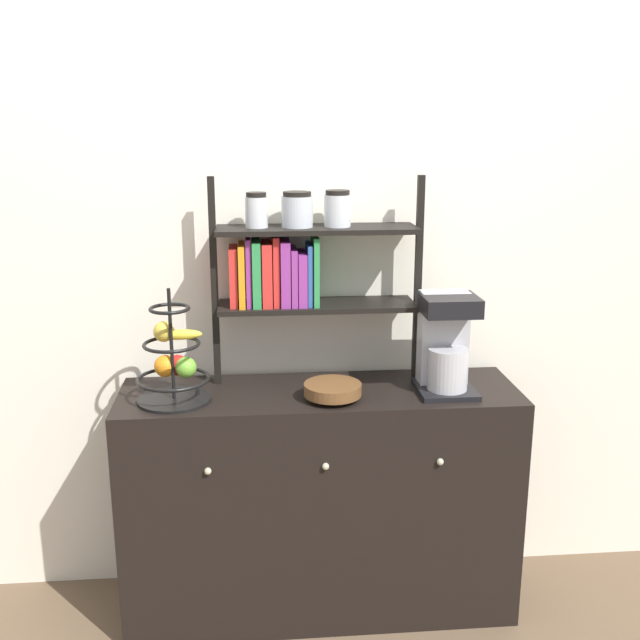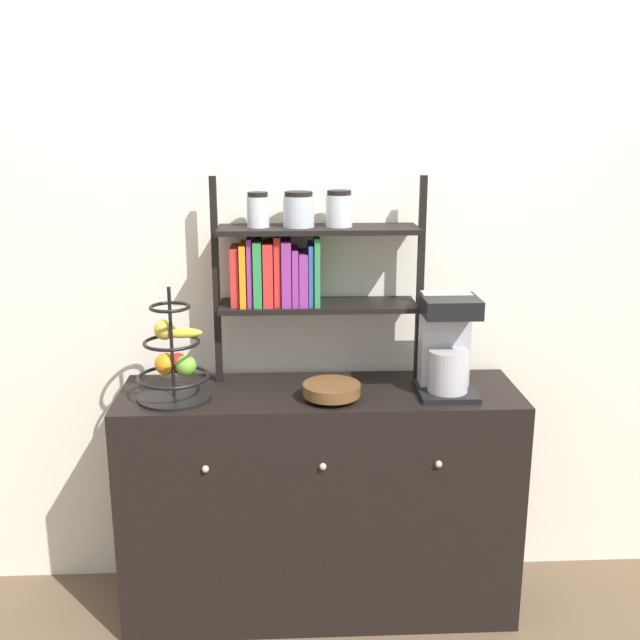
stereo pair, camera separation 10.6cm
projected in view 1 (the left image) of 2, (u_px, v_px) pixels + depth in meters
ground_plane at (325, 637)px, 2.64m from camera, size 12.00×12.00×0.00m
wall_back at (314, 253)px, 2.75m from camera, size 7.00×0.05×2.60m
sideboard at (320, 500)px, 2.73m from camera, size 1.40×0.43×0.85m
coffee_maker at (446, 343)px, 2.59m from camera, size 0.20×0.22×0.35m
fruit_stand at (173, 363)px, 2.51m from camera, size 0.25×0.25×0.39m
wooden_bowl at (333, 390)px, 2.54m from camera, size 0.20×0.20×0.06m
shelf_hutch at (293, 261)px, 2.62m from camera, size 0.75×0.20×0.74m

